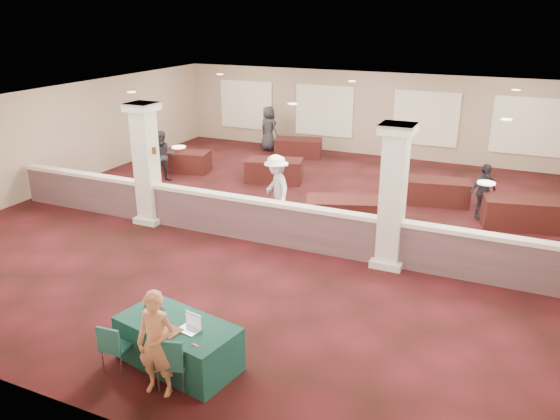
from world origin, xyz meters
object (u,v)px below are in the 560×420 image
at_px(attendee_c, 483,191).
at_px(conf_chair_side, 114,344).
at_px(conf_chair_main, 172,359).
at_px(far_table_back_center, 274,170).
at_px(woman, 157,344).
at_px(far_table_front_center, 342,213).
at_px(far_table_back_left, 298,148).
at_px(attendee_d, 269,129).
at_px(attendee_a, 163,156).
at_px(near_table, 178,343).
at_px(far_table_front_left, 184,161).
at_px(far_table_front_right, 522,213).
at_px(far_table_back_right, 439,192).
at_px(attendee_b, 276,188).

bearing_deg(attendee_c, conf_chair_side, -167.66).
bearing_deg(conf_chair_main, far_table_back_center, 90.19).
distance_m(conf_chair_main, woman, 0.34).
bearing_deg(far_table_front_center, far_table_back_left, 121.67).
bearing_deg(attendee_d, far_table_front_center, 149.08).
bearing_deg(far_table_back_left, conf_chair_main, -75.20).
relative_size(far_table_front_center, attendee_a, 1.10).
bearing_deg(near_table, attendee_c, 77.46).
xyz_separation_m(far_table_front_left, attendee_c, (10.01, -0.57, 0.42)).
height_order(far_table_front_right, far_table_back_left, far_table_front_right).
bearing_deg(far_table_back_right, near_table, -104.71).
bearing_deg(attendee_b, far_table_back_right, 83.79).
bearing_deg(attendee_b, conf_chair_main, -34.11).
relative_size(near_table, woman, 1.18).
relative_size(far_table_front_center, far_table_back_center, 1.02).
height_order(conf_chair_side, far_table_back_left, conf_chair_side).
bearing_deg(woman, far_table_back_right, 69.13).
xyz_separation_m(conf_chair_side, attendee_c, (4.61, 9.51, 0.27)).
distance_m(far_table_front_left, attendee_a, 1.38).
height_order(far_table_back_center, far_table_back_right, far_table_back_center).
bearing_deg(near_table, far_table_back_center, 116.62).
bearing_deg(attendee_b, far_table_front_right, 63.20).
bearing_deg(far_table_front_left, conf_chair_main, -57.20).
relative_size(far_table_front_right, attendee_c, 1.27).
relative_size(conf_chair_side, attendee_d, 0.47).
relative_size(near_table, far_table_back_center, 1.07).
relative_size(conf_chair_main, far_table_back_center, 0.51).
bearing_deg(far_table_front_left, conf_chair_side, -61.79).
bearing_deg(near_table, far_table_front_center, 96.09).
xyz_separation_m(far_table_front_center, far_table_back_center, (-3.33, 2.90, -0.01)).
height_order(near_table, attendee_d, attendee_d).
height_order(far_table_front_left, far_table_back_right, far_table_back_right).
relative_size(far_table_back_left, far_table_back_right, 1.00).
bearing_deg(attendee_c, far_table_front_left, 124.92).
relative_size(woman, far_table_back_center, 0.90).
xyz_separation_m(far_table_front_left, attendee_d, (1.41, 4.00, 0.54)).
distance_m(near_table, attendee_b, 6.64).
distance_m(conf_chair_main, far_table_front_right, 10.30).
relative_size(attendee_b, attendee_d, 1.02).
xyz_separation_m(far_table_front_right, attendee_a, (-10.98, -0.45, 0.45)).
height_order(conf_chair_main, far_table_front_left, conf_chair_main).
height_order(woman, far_table_front_left, woman).
distance_m(conf_chair_side, far_table_back_center, 10.47).
height_order(far_table_back_left, attendee_b, attendee_b).
xyz_separation_m(conf_chair_side, far_table_back_left, (-2.50, 13.58, -0.14)).
bearing_deg(far_table_back_right, far_table_back_center, 180.00).
bearing_deg(near_table, attendee_b, 111.39).
distance_m(far_table_back_left, attendee_c, 8.19).
distance_m(conf_chair_main, attendee_b, 7.26).
distance_m(far_table_back_left, attendee_a, 5.59).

